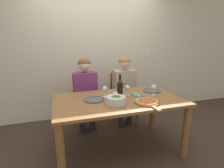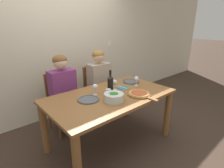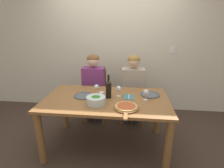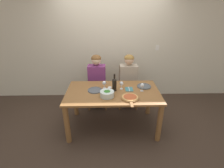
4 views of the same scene
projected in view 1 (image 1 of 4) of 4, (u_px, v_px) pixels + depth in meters
name	position (u px, v px, depth m)	size (l,w,h in m)	color
ground_plane	(118.00, 149.00, 2.51)	(40.00, 40.00, 0.00)	#3D2D23
back_wall	(96.00, 49.00, 3.42)	(10.00, 0.06, 2.70)	beige
dining_table	(119.00, 108.00, 2.36)	(1.68, 0.96, 0.76)	brown
chair_left	(85.00, 99.00, 3.06)	(0.42, 0.42, 0.94)	brown
chair_right	(122.00, 96.00, 3.26)	(0.42, 0.42, 0.94)	brown
person_woman	(86.00, 88.00, 2.90)	(0.47, 0.51, 1.24)	#28282D
person_man	(124.00, 85.00, 3.10)	(0.47, 0.51, 1.24)	#28282D
wine_bottle	(120.00, 88.00, 2.33)	(0.08, 0.08, 0.32)	black
broccoli_bowl	(116.00, 100.00, 2.11)	(0.24, 0.24, 0.11)	silver
dinner_plate_left	(94.00, 99.00, 2.27)	(0.27, 0.27, 0.02)	#4C5156
dinner_plate_right	(152.00, 90.00, 2.67)	(0.27, 0.27, 0.02)	#4C5156
pizza_on_board	(147.00, 102.00, 2.16)	(0.31, 0.45, 0.04)	brown
wine_glass_left	(105.00, 90.00, 2.37)	(0.07, 0.07, 0.15)	silver
wine_glass_right	(154.00, 88.00, 2.46)	(0.07, 0.07, 0.15)	silver
wine_glass_centre	(127.00, 88.00, 2.44)	(0.07, 0.07, 0.15)	silver
water_tumbler	(115.00, 96.00, 2.27)	(0.07, 0.07, 0.10)	silver
fork_on_napkin	(137.00, 95.00, 2.49)	(0.14, 0.18, 0.01)	#387075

